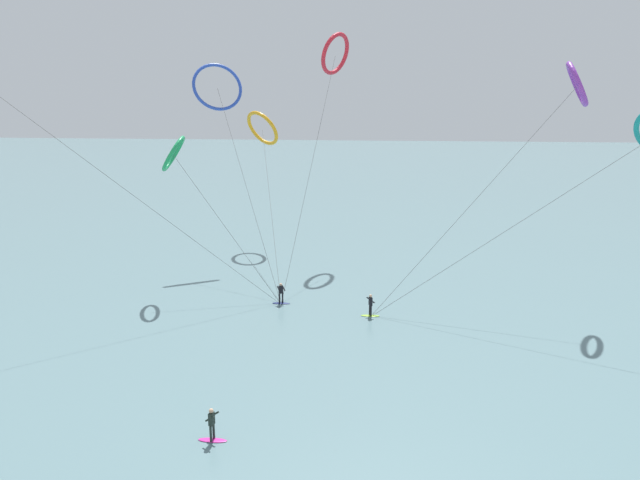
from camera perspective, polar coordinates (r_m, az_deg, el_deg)
sea_water at (r=115.45m, az=4.28°, el=5.86°), size 400.00×200.00×0.08m
surfer_magenta at (r=29.75m, az=-10.42°, el=-17.36°), size 1.40×0.64×1.70m
surfer_lime at (r=44.16m, az=4.91°, el=-6.45°), size 1.40×0.68×1.70m
surfer_navy at (r=46.64m, az=-3.80°, el=-5.31°), size 1.40×0.72×1.70m
kite_cobalt at (r=59.37m, az=-9.91°, el=14.39°), size 10.96×16.08×19.15m
kite_emerald at (r=49.98m, az=-13.99°, el=8.11°), size 10.59×5.30×12.97m
kite_violet at (r=49.25m, az=23.62°, el=13.65°), size 16.34×7.68×18.64m
kite_amber at (r=64.46m, az=-5.59°, el=10.71°), size 7.56×22.05×14.56m
kite_crimson at (r=61.26m, az=1.49°, el=17.57°), size 4.66×19.86×22.16m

